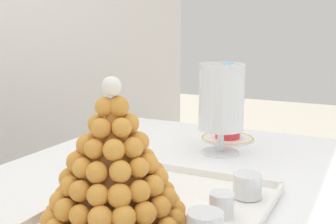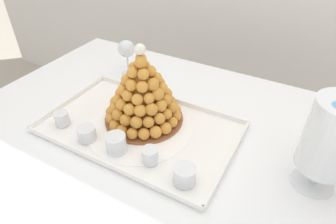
# 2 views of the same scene
# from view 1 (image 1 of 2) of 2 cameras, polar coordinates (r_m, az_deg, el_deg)

# --- Properties ---
(croquembouche) EXTENTS (0.27, 0.27, 0.28)m
(croquembouche) POSITION_cam_1_polar(r_m,az_deg,el_deg) (0.78, -7.35, -7.90)
(croquembouche) COLOR brown
(croquembouche) RESTS_ON serving_tray
(dessert_cup_mid_right) EXTENTS (0.05, 0.05, 0.05)m
(dessert_cup_mid_right) POSITION_cam_1_polar(r_m,az_deg,el_deg) (0.85, 7.34, -12.43)
(dessert_cup_mid_right) COLOR silver
(dessert_cup_mid_right) RESTS_ON serving_tray
(dessert_cup_right) EXTENTS (0.06, 0.06, 0.05)m
(dessert_cup_right) POSITION_cam_1_polar(r_m,az_deg,el_deg) (0.95, 10.71, -9.87)
(dessert_cup_right) COLOR silver
(dessert_cup_right) RESTS_ON serving_tray
(macaron_goblet) EXTENTS (0.13, 0.13, 0.28)m
(macaron_goblet) POSITION_cam_1_polar(r_m,az_deg,el_deg) (1.25, 7.35, 1.89)
(macaron_goblet) COLOR white
(macaron_goblet) RESTS_ON buffet_table
(fruit_tart_plate) EXTENTS (0.18, 0.18, 0.06)m
(fruit_tart_plate) POSITION_cam_1_polar(r_m,az_deg,el_deg) (1.45, 8.06, -3.16)
(fruit_tart_plate) COLOR white
(fruit_tart_plate) RESTS_ON buffet_table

